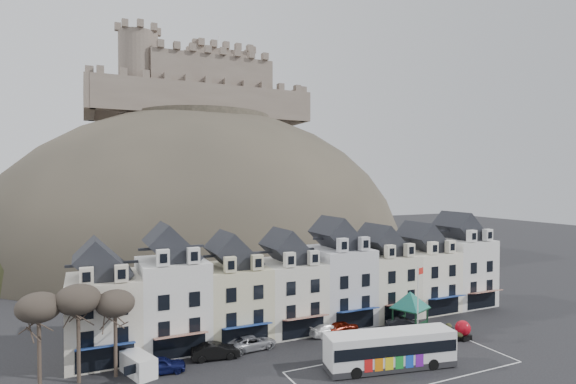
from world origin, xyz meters
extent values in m
plane|color=black|center=(0.00, 0.00, 0.00)|extent=(300.00, 300.00, 0.00)
cube|color=silver|center=(2.00, 1.25, 0.00)|extent=(22.00, 7.50, 0.01)
cube|color=beige|center=(-23.80, 16.00, 4.00)|extent=(6.80, 8.00, 8.00)
cube|color=black|center=(-23.80, 16.00, 9.20)|extent=(6.80, 5.76, 2.80)
cube|color=beige|center=(-25.30, 12.40, 8.90)|extent=(1.20, 0.80, 1.60)
cube|color=beige|center=(-22.30, 12.40, 8.90)|extent=(1.20, 0.80, 1.60)
cube|color=black|center=(-23.80, 11.97, 1.30)|extent=(5.10, 0.06, 2.20)
cube|color=navy|center=(-23.80, 11.30, 2.60)|extent=(5.10, 1.29, 0.43)
cube|color=silver|center=(-17.00, 16.00, 4.60)|extent=(6.80, 8.00, 9.20)
cube|color=black|center=(-17.00, 16.00, 10.40)|extent=(6.80, 5.76, 2.80)
cube|color=silver|center=(-18.50, 12.40, 10.10)|extent=(1.20, 0.80, 1.60)
cube|color=silver|center=(-15.50, 12.40, 10.10)|extent=(1.20, 0.80, 1.60)
cube|color=black|center=(-17.00, 11.97, 1.30)|extent=(5.10, 0.06, 2.20)
cube|color=maroon|center=(-17.00, 11.30, 2.60)|extent=(5.10, 1.29, 0.43)
cube|color=beige|center=(-10.20, 16.00, 4.00)|extent=(6.80, 8.00, 8.00)
cube|color=black|center=(-10.20, 16.00, 9.20)|extent=(6.80, 5.76, 2.80)
cube|color=beige|center=(-11.70, 12.40, 8.90)|extent=(1.20, 0.80, 1.60)
cube|color=beige|center=(-8.70, 12.40, 8.90)|extent=(1.20, 0.80, 1.60)
cube|color=black|center=(-10.20, 11.97, 1.30)|extent=(5.10, 0.06, 2.20)
cube|color=navy|center=(-10.20, 11.30, 2.60)|extent=(5.10, 1.29, 0.43)
cube|color=silver|center=(-3.40, 16.00, 4.00)|extent=(6.80, 8.00, 8.00)
cube|color=black|center=(-3.40, 16.00, 9.20)|extent=(6.80, 5.76, 2.80)
cube|color=silver|center=(-4.90, 12.40, 8.90)|extent=(1.20, 0.80, 1.60)
cube|color=silver|center=(-1.90, 12.40, 8.90)|extent=(1.20, 0.80, 1.60)
cube|color=black|center=(-3.40, 11.97, 1.30)|extent=(5.10, 0.06, 2.20)
cube|color=maroon|center=(-3.40, 11.30, 2.60)|extent=(5.10, 1.29, 0.43)
cube|color=silver|center=(3.40, 16.00, 4.60)|extent=(6.80, 8.00, 9.20)
cube|color=black|center=(3.40, 16.00, 10.40)|extent=(6.80, 5.76, 2.80)
cube|color=silver|center=(1.90, 12.40, 10.10)|extent=(1.20, 0.80, 1.60)
cube|color=silver|center=(4.90, 12.40, 10.10)|extent=(1.20, 0.80, 1.60)
cube|color=black|center=(3.40, 11.97, 1.30)|extent=(5.10, 0.06, 2.20)
cube|color=navy|center=(3.40, 11.30, 2.60)|extent=(5.10, 1.29, 0.43)
cube|color=silver|center=(10.20, 16.00, 4.00)|extent=(6.80, 8.00, 8.00)
cube|color=black|center=(10.20, 16.00, 9.20)|extent=(6.80, 5.76, 2.80)
cube|color=silver|center=(8.70, 12.40, 8.90)|extent=(1.20, 0.80, 1.60)
cube|color=silver|center=(11.70, 12.40, 8.90)|extent=(1.20, 0.80, 1.60)
cube|color=black|center=(10.20, 11.97, 1.30)|extent=(5.10, 0.06, 2.20)
cube|color=maroon|center=(10.20, 11.30, 2.60)|extent=(5.10, 1.29, 0.43)
cube|color=white|center=(17.00, 16.00, 4.00)|extent=(6.80, 8.00, 8.00)
cube|color=black|center=(17.00, 16.00, 9.20)|extent=(6.80, 5.76, 2.80)
cube|color=white|center=(15.50, 12.40, 8.90)|extent=(1.20, 0.80, 1.60)
cube|color=white|center=(18.50, 12.40, 8.90)|extent=(1.20, 0.80, 1.60)
cube|color=black|center=(17.00, 11.97, 1.30)|extent=(5.10, 0.06, 2.20)
cube|color=navy|center=(17.00, 11.30, 2.60)|extent=(5.10, 1.29, 0.43)
cube|color=white|center=(23.80, 16.00, 4.60)|extent=(6.80, 8.00, 9.20)
cube|color=black|center=(23.80, 16.00, 10.40)|extent=(6.80, 5.76, 2.80)
cube|color=white|center=(22.30, 12.40, 10.10)|extent=(1.20, 0.80, 1.60)
cube|color=white|center=(25.30, 12.40, 10.10)|extent=(1.20, 0.80, 1.60)
cube|color=black|center=(23.80, 11.97, 1.30)|extent=(5.10, 0.06, 2.20)
cube|color=maroon|center=(23.80, 11.30, 2.60)|extent=(5.10, 1.29, 0.43)
ellipsoid|color=#38342B|center=(0.00, 70.00, 0.00)|extent=(96.00, 76.00, 68.00)
ellipsoid|color=#243118|center=(-22.00, 64.00, 0.00)|extent=(52.00, 44.00, 42.00)
ellipsoid|color=#38342B|center=(24.00, 74.00, 0.00)|extent=(56.00, 48.00, 46.00)
ellipsoid|color=#243118|center=(-4.00, 56.00, 0.00)|extent=(40.00, 28.00, 28.00)
ellipsoid|color=#38342B|center=(10.00, 58.00, 0.00)|extent=(36.00, 28.00, 24.00)
cylinder|color=#38342B|center=(0.00, 70.00, 31.00)|extent=(30.00, 30.00, 3.00)
cube|color=#6A5B51|center=(0.00, 66.00, 35.50)|extent=(48.00, 2.20, 7.00)
cube|color=#6A5B51|center=(0.00, 86.00, 35.50)|extent=(48.00, 2.20, 7.00)
cube|color=#6A5B51|center=(-24.00, 76.00, 35.50)|extent=(2.20, 22.00, 7.00)
cube|color=#6A5B51|center=(24.00, 76.00, 35.50)|extent=(2.20, 22.00, 7.00)
cube|color=#6A5B51|center=(2.00, 76.00, 41.00)|extent=(28.00, 18.00, 10.00)
cube|color=#6A5B51|center=(6.00, 78.00, 42.50)|extent=(14.00, 12.00, 13.00)
cylinder|color=#6A5B51|center=(-14.00, 72.00, 41.00)|extent=(8.40, 8.40, 18.00)
cylinder|color=silver|center=(6.00, 78.00, 51.50)|extent=(0.16, 0.16, 5.00)
cylinder|color=#3D3227|center=(-29.00, 10.50, 2.87)|extent=(0.32, 0.32, 5.74)
ellipsoid|color=#383028|center=(-29.00, 10.50, 6.97)|extent=(3.61, 3.61, 2.54)
cylinder|color=#3D3227|center=(-26.00, 10.50, 3.01)|extent=(0.32, 0.32, 6.02)
ellipsoid|color=#383028|center=(-26.00, 10.50, 7.31)|extent=(3.78, 3.78, 2.67)
cylinder|color=#3D3227|center=(-23.00, 10.50, 2.73)|extent=(0.32, 0.32, 5.46)
ellipsoid|color=#383028|center=(-23.00, 10.50, 6.63)|extent=(3.43, 3.43, 2.42)
cube|color=#262628|center=(0.52, 1.64, 0.39)|extent=(12.67, 5.15, 0.56)
cube|color=white|center=(0.52, 1.64, 2.03)|extent=(12.66, 5.09, 2.83)
cube|color=black|center=(0.52, 1.64, 2.19)|extent=(12.44, 5.13, 1.07)
cube|color=white|center=(0.52, 1.64, 3.31)|extent=(12.40, 4.93, 0.28)
cube|color=orange|center=(6.53, 0.48, 3.12)|extent=(0.32, 1.34, 0.31)
cylinder|color=black|center=(3.92, -0.31, 0.51)|extent=(1.13, 0.56, 1.08)
cylinder|color=black|center=(4.40, 2.18, 0.51)|extent=(1.13, 0.56, 1.08)
cylinder|color=black|center=(-3.60, 1.14, 0.51)|extent=(1.13, 0.56, 1.08)
cylinder|color=black|center=(-3.12, 3.63, 0.51)|extent=(1.13, 0.56, 1.08)
cube|color=#11331E|center=(7.54, 10.28, 1.29)|extent=(0.21, 0.21, 2.59)
cube|color=#11331E|center=(10.23, 11.40, 1.29)|extent=(0.21, 0.21, 2.59)
cube|color=#11331E|center=(8.66, 7.60, 1.29)|extent=(0.21, 0.21, 2.59)
cube|color=#11331E|center=(11.35, 8.72, 1.29)|extent=(0.21, 0.21, 2.59)
cube|color=#11331E|center=(9.44, 9.50, 2.59)|extent=(4.65, 4.65, 0.13)
cone|color=#166260|center=(9.44, 9.50, 3.56)|extent=(6.59, 6.59, 1.94)
cube|color=black|center=(12.63, 4.50, 0.27)|extent=(1.54, 1.54, 0.54)
sphere|color=#A90916|center=(12.63, 4.50, 1.24)|extent=(1.69, 1.69, 1.69)
cylinder|color=silver|center=(8.06, 6.57, 4.07)|extent=(0.12, 0.12, 8.14)
cube|color=red|center=(8.59, 6.76, 7.53)|extent=(1.06, 0.41, 0.71)
cube|color=white|center=(-21.12, 10.02, 0.93)|extent=(3.02, 4.41, 1.85)
cube|color=black|center=(-21.12, 10.02, 1.28)|extent=(1.60, 0.63, 0.79)
cube|color=black|center=(12.00, 4.32, 0.25)|extent=(1.04, 0.59, 0.50)
sphere|color=#243118|center=(12.00, 4.32, 0.65)|extent=(0.69, 0.69, 0.69)
cube|color=black|center=(13.00, 7.00, 0.26)|extent=(1.09, 0.67, 0.51)
sphere|color=#243118|center=(13.00, 7.00, 0.66)|extent=(0.72, 0.72, 0.72)
imported|color=#0D1242|center=(-19.22, 9.50, 0.76)|extent=(4.60, 2.20, 1.52)
imported|color=black|center=(-13.77, 10.63, 0.78)|extent=(4.94, 2.28, 1.57)
imported|color=#9B9CA2|center=(-9.60, 11.51, 0.72)|extent=(5.24, 2.78, 1.43)
imported|color=white|center=(-0.40, 12.00, 0.67)|extent=(4.87, 2.55, 1.35)
imported|color=#5F0F05|center=(1.53, 12.00, 0.72)|extent=(4.37, 2.11, 1.44)
imported|color=black|center=(8.80, 9.76, 0.70)|extent=(4.48, 2.74, 1.40)
camera|label=1|loc=(-25.57, -32.18, 17.64)|focal=28.00mm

